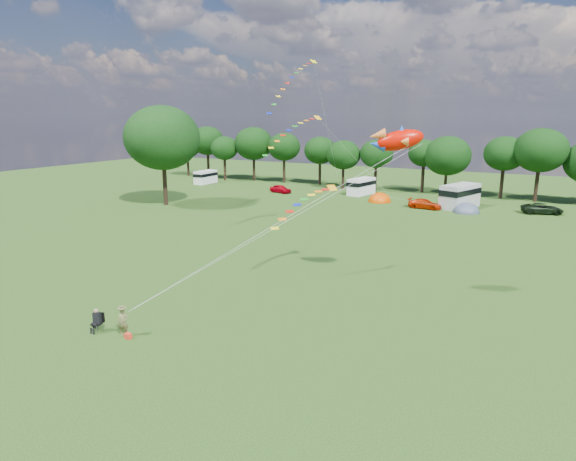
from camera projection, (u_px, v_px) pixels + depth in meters
The scene contains 18 objects.
ground_plane at pixel (222, 325), 27.99m from camera, with size 180.00×180.00×0.00m, color black.
tree_line at pixel (472, 154), 70.97m from camera, with size 102.98×10.98×10.27m.
big_tree at pixel (162, 138), 63.80m from camera, with size 10.00×10.00×13.28m.
car_a at pixel (281, 189), 76.06m from camera, with size 1.49×3.79×1.26m, color #B70010.
car_c at pixel (425, 204), 63.03m from camera, with size 1.74×4.14×1.24m, color #BB2502.
car_d at pixel (542, 209), 59.70m from camera, with size 2.20×4.86×1.33m, color black.
campervan_a at pixel (206, 177), 86.43m from camera, with size 2.11×4.73×2.30m.
campervan_b at pixel (361, 186), 74.18m from camera, with size 3.12×5.48×2.53m.
campervan_c at pixel (460, 195), 63.43m from camera, with size 4.59×6.86×3.10m.
tent_orange at pixel (380, 201), 68.35m from camera, with size 3.25×3.56×2.54m.
tent_greyblue at pixel (466, 212), 60.77m from camera, with size 3.32×3.63×2.47m.
kite_flyer at pixel (123, 322), 26.49m from camera, with size 0.58×0.38×1.60m, color brown.
camp_chair at pixel (97, 318), 27.03m from camera, with size 0.68×0.70×1.37m.
kite_bag at pixel (128, 336), 26.29m from camera, with size 0.41×0.27×0.29m, color red.
fish_kite at pixel (396, 140), 30.25m from camera, with size 3.64×2.23×1.91m.
streamer_kite_a at pixel (295, 78), 51.37m from camera, with size 3.28×5.64×5.78m.
streamer_kite_b at pixel (296, 129), 46.82m from camera, with size 4.24×4.79×3.83m.
streamer_kite_c at pixel (309, 200), 35.50m from camera, with size 3.21×5.05×2.83m.
Camera 1 is at (15.82, -20.92, 11.87)m, focal length 30.00 mm.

